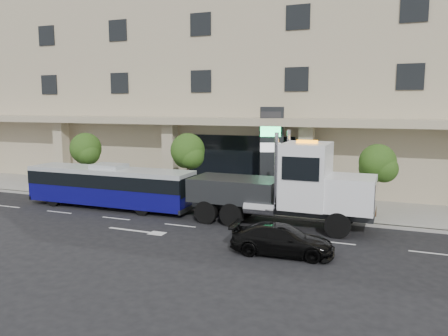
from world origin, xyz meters
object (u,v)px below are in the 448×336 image
(black_sedan, at_px, (282,240))
(signage_pylon, at_px, (271,152))
(tow_truck, at_px, (287,188))
(city_bus, at_px, (110,186))

(black_sedan, distance_m, signage_pylon, 10.92)
(tow_truck, distance_m, signage_pylon, 6.28)
(city_bus, bearing_deg, signage_pylon, 32.82)
(tow_truck, height_order, black_sedan, tow_truck)
(black_sedan, bearing_deg, signage_pylon, 14.23)
(tow_truck, bearing_deg, signage_pylon, 113.89)
(tow_truck, distance_m, black_sedan, 4.72)
(black_sedan, relative_size, signage_pylon, 0.72)
(black_sedan, height_order, signage_pylon, signage_pylon)
(black_sedan, xyz_separation_m, signage_pylon, (-3.26, 10.10, 2.58))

